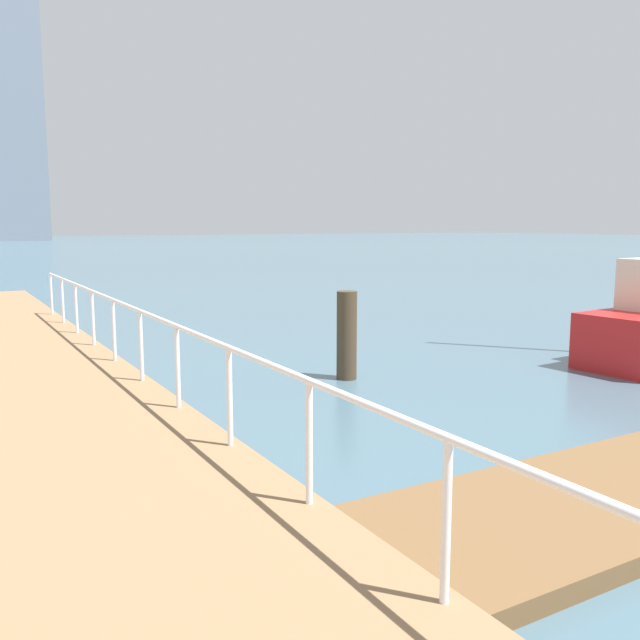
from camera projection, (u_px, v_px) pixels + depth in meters
The scene contains 4 objects.
ground_plane at pixel (206, 335), 16.63m from camera, with size 300.00×300.00×0.00m, color #476675.
boardwalk_railing at pixel (309, 405), 5.50m from camera, with size 0.06×27.51×1.08m.
dock_piling_1 at pixel (347, 335), 11.79m from camera, with size 0.36×0.36×1.56m, color #473826.
skyline_tower_3 at pixel (0, 90), 109.65m from camera, with size 10.70×12.39×48.75m, color slate.
Camera 1 is at (-5.74, 4.36, 2.71)m, focal length 37.74 mm.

